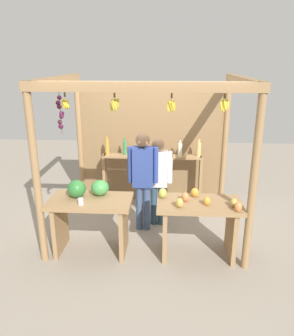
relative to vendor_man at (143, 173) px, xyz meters
name	(u,v)px	position (x,y,z in m)	size (l,w,h in m)	color
ground_plane	(148,225)	(0.07, 0.12, -0.97)	(12.00, 12.00, 0.00)	gray
market_stall	(149,136)	(0.07, 0.60, 0.47)	(2.88, 2.30, 2.44)	#99754C
fruit_counter_left	(90,209)	(-0.70, -0.67, -0.31)	(1.16, 0.64, 1.07)	#99754C
fruit_counter_right	(198,217)	(0.83, -0.70, -0.38)	(1.17, 0.65, 0.96)	#99754C
bottle_shelf_unit	(153,166)	(0.11, 0.94, -0.18)	(1.84, 0.22, 1.34)	#99754C
vendor_man	(143,173)	(0.00, 0.00, 0.00)	(0.48, 0.22, 1.62)	#395078
vendor_woman	(158,175)	(0.23, 0.20, -0.09)	(0.48, 0.20, 1.49)	#2E4A61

